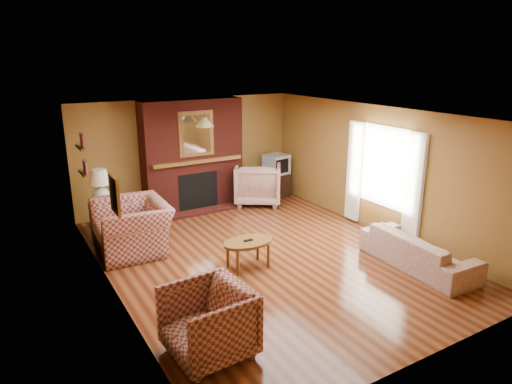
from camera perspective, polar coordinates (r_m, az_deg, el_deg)
floor at (r=7.84m, az=1.09°, el=-7.97°), size 6.50×6.50×0.00m
ceiling at (r=7.18m, az=1.20°, el=9.71°), size 6.50×6.50×0.00m
wall_back at (r=10.25m, az=-8.49°, el=4.84°), size 6.50×0.00×6.50m
wall_front at (r=5.13m, az=20.83°, el=-8.32°), size 6.50×0.00×6.50m
wall_left at (r=6.52m, az=-17.89°, el=-2.68°), size 0.00×6.50×6.50m
wall_right at (r=8.95m, az=14.90°, el=2.74°), size 0.00×6.50×6.50m
fireplace at (r=10.01m, az=-7.90°, el=4.48°), size 2.20×0.82×2.40m
window_right at (r=8.80m, az=15.56°, el=1.96°), size 0.10×1.85×2.00m
bookshelf at (r=8.22m, az=-20.87°, el=4.32°), size 0.09×0.55×0.71m
botanical_print at (r=6.15m, az=-17.23°, el=-0.36°), size 0.05×0.40×0.50m
pendant_light at (r=9.25m, az=-6.43°, el=8.68°), size 0.36×0.36×0.48m
plaid_loveseat at (r=8.17m, az=-15.21°, el=-4.25°), size 1.23×1.39×0.87m
plaid_armchair at (r=5.33m, az=-6.04°, el=-15.88°), size 0.96×0.94×0.83m
floral_sofa at (r=7.80m, az=19.62°, el=-6.88°), size 0.85×1.98×0.57m
floral_armchair at (r=10.42m, az=0.26°, el=1.11°), size 1.41×1.42×0.94m
coffee_table at (r=7.28m, az=-0.99°, el=-6.57°), size 0.83×0.52×0.48m
side_table at (r=9.16m, az=-18.52°, el=-3.16°), size 0.45×0.45×0.59m
table_lamp at (r=8.97m, az=-18.92°, el=0.87°), size 0.40×0.40×0.67m
tv_stand at (r=11.01m, az=2.53°, el=0.91°), size 0.54×0.49×0.56m
crt_tv at (r=10.87m, az=2.58°, el=3.50°), size 0.58×0.58×0.46m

